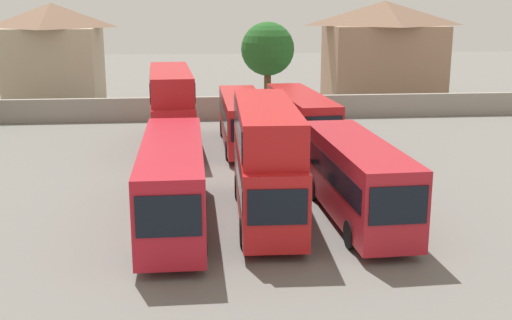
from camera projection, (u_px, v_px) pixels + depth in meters
ground at (235, 136)px, 45.29m from camera, size 140.00×140.00×0.00m
depot_boundary_wall at (229, 108)px, 51.48m from camera, size 56.00×0.50×1.80m
bus_1 at (173, 179)px, 27.00m from camera, size 2.61×11.55×3.56m
bus_2 at (266, 155)px, 27.73m from camera, size 2.81×10.25×4.98m
bus_3 at (357, 176)px, 27.64m from camera, size 2.79×10.25×3.45m
bus_4 at (171, 104)px, 41.07m from camera, size 3.09×11.04×4.98m
bus_5 at (242, 118)px, 41.65m from camera, size 2.54×11.01×3.26m
bus_6 at (301, 116)px, 41.84m from camera, size 3.18×11.12×3.39m
house_terrace_left at (54, 54)px, 57.39m from camera, size 8.09×8.02×8.95m
house_terrace_centre at (383, 50)px, 61.04m from camera, size 10.84×7.82×9.12m
tree_left_of_lot at (268, 49)px, 53.17m from camera, size 4.37×4.37×7.50m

